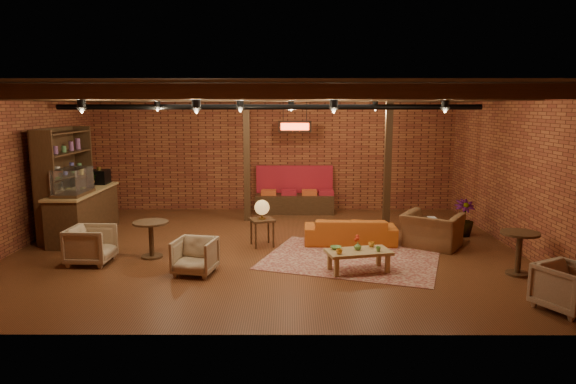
{
  "coord_description": "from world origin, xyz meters",
  "views": [
    {
      "loc": [
        0.46,
        -10.14,
        2.89
      ],
      "look_at": [
        0.43,
        0.2,
        1.14
      ],
      "focal_mm": 32.0,
      "sensor_mm": 36.0,
      "label": 1
    }
  ],
  "objects_px": {
    "round_table_left": "(151,233)",
    "armchair_a": "(91,243)",
    "round_table_right": "(519,246)",
    "armchair_b": "(195,255)",
    "side_table_lamp": "(262,211)",
    "coffee_table": "(358,253)",
    "sofa": "(350,231)",
    "plant_tall": "(466,182)",
    "side_table_book": "(428,220)",
    "armchair_right": "(432,225)",
    "armchair_far": "(567,285)"
  },
  "relations": [
    {
      "from": "side_table_book",
      "to": "round_table_right",
      "type": "distance_m",
      "value": 2.46
    },
    {
      "from": "side_table_lamp",
      "to": "armchair_a",
      "type": "relative_size",
      "value": 1.26
    },
    {
      "from": "armchair_far",
      "to": "plant_tall",
      "type": "relative_size",
      "value": 0.3
    },
    {
      "from": "sofa",
      "to": "armchair_b",
      "type": "bearing_deg",
      "value": 35.78
    },
    {
      "from": "round_table_left",
      "to": "armchair_a",
      "type": "xyz_separation_m",
      "value": [
        -1.01,
        -0.38,
        -0.09
      ]
    },
    {
      "from": "coffee_table",
      "to": "side_table_book",
      "type": "distance_m",
      "value": 2.77
    },
    {
      "from": "round_table_left",
      "to": "armchair_a",
      "type": "bearing_deg",
      "value": -159.26
    },
    {
      "from": "coffee_table",
      "to": "armchair_far",
      "type": "relative_size",
      "value": 1.62
    },
    {
      "from": "armchair_far",
      "to": "armchair_a",
      "type": "bearing_deg",
      "value": 134.83
    },
    {
      "from": "round_table_left",
      "to": "plant_tall",
      "type": "height_order",
      "value": "plant_tall"
    },
    {
      "from": "side_table_book",
      "to": "armchair_a",
      "type": "bearing_deg",
      "value": -166.01
    },
    {
      "from": "coffee_table",
      "to": "side_table_book",
      "type": "bearing_deg",
      "value": 49.72
    },
    {
      "from": "sofa",
      "to": "side_table_book",
      "type": "height_order",
      "value": "sofa"
    },
    {
      "from": "side_table_lamp",
      "to": "armchair_right",
      "type": "distance_m",
      "value": 3.5
    },
    {
      "from": "sofa",
      "to": "armchair_a",
      "type": "relative_size",
      "value": 2.48
    },
    {
      "from": "armchair_a",
      "to": "side_table_book",
      "type": "bearing_deg",
      "value": -73.66
    },
    {
      "from": "armchair_right",
      "to": "coffee_table",
      "type": "bearing_deg",
      "value": 75.1
    },
    {
      "from": "armchair_b",
      "to": "plant_tall",
      "type": "bearing_deg",
      "value": 36.23
    },
    {
      "from": "coffee_table",
      "to": "armchair_right",
      "type": "distance_m",
      "value": 2.34
    },
    {
      "from": "sofa",
      "to": "coffee_table",
      "type": "distance_m",
      "value": 1.84
    },
    {
      "from": "side_table_book",
      "to": "sofa",
      "type": "bearing_deg",
      "value": -170.78
    },
    {
      "from": "round_table_left",
      "to": "armchair_b",
      "type": "height_order",
      "value": "round_table_left"
    },
    {
      "from": "armchair_b",
      "to": "sofa",
      "type": "bearing_deg",
      "value": 44.64
    },
    {
      "from": "sofa",
      "to": "armchair_a",
      "type": "bearing_deg",
      "value": 17.39
    },
    {
      "from": "armchair_b",
      "to": "plant_tall",
      "type": "distance_m",
      "value": 6.18
    },
    {
      "from": "armchair_b",
      "to": "plant_tall",
      "type": "height_order",
      "value": "plant_tall"
    },
    {
      "from": "round_table_left",
      "to": "armchair_a",
      "type": "relative_size",
      "value": 0.91
    },
    {
      "from": "sofa",
      "to": "round_table_left",
      "type": "height_order",
      "value": "round_table_left"
    },
    {
      "from": "sofa",
      "to": "round_table_right",
      "type": "bearing_deg",
      "value": 144.96
    },
    {
      "from": "coffee_table",
      "to": "side_table_lamp",
      "type": "relative_size",
      "value": 1.25
    },
    {
      "from": "armchair_b",
      "to": "side_table_lamp",
      "type": "bearing_deg",
      "value": 69.86
    },
    {
      "from": "coffee_table",
      "to": "armchair_right",
      "type": "xyz_separation_m",
      "value": [
        1.73,
        1.57,
        0.14
      ]
    },
    {
      "from": "sofa",
      "to": "round_table_right",
      "type": "height_order",
      "value": "round_table_right"
    },
    {
      "from": "round_table_right",
      "to": "armchair_b",
      "type": "bearing_deg",
      "value": 179.68
    },
    {
      "from": "side_table_lamp",
      "to": "plant_tall",
      "type": "distance_m",
      "value": 4.56
    },
    {
      "from": "armchair_a",
      "to": "coffee_table",
      "type": "bearing_deg",
      "value": -93.02
    },
    {
      "from": "armchair_far",
      "to": "armchair_b",
      "type": "bearing_deg",
      "value": 134.87
    },
    {
      "from": "coffee_table",
      "to": "side_table_lamp",
      "type": "xyz_separation_m",
      "value": [
        -1.76,
        1.66,
        0.4
      ]
    },
    {
      "from": "side_table_lamp",
      "to": "round_table_left",
      "type": "relative_size",
      "value": 1.38
    },
    {
      "from": "sofa",
      "to": "side_table_book",
      "type": "relative_size",
      "value": 3.34
    },
    {
      "from": "armchair_b",
      "to": "armchair_a",
      "type": "bearing_deg",
      "value": 174.49
    },
    {
      "from": "round_table_right",
      "to": "armchair_far",
      "type": "bearing_deg",
      "value": -90.0
    },
    {
      "from": "sofa",
      "to": "plant_tall",
      "type": "bearing_deg",
      "value": -163.61
    },
    {
      "from": "coffee_table",
      "to": "round_table_left",
      "type": "distance_m",
      "value": 3.93
    },
    {
      "from": "round_table_right",
      "to": "side_table_book",
      "type": "bearing_deg",
      "value": 112.79
    },
    {
      "from": "sofa",
      "to": "round_table_left",
      "type": "xyz_separation_m",
      "value": [
        -3.92,
        -0.99,
        0.2
      ]
    },
    {
      "from": "round_table_left",
      "to": "armchair_a",
      "type": "distance_m",
      "value": 1.09
    },
    {
      "from": "side_table_lamp",
      "to": "armchair_right",
      "type": "bearing_deg",
      "value": -1.6
    },
    {
      "from": "side_table_book",
      "to": "side_table_lamp",
      "type": "bearing_deg",
      "value": -172.85
    },
    {
      "from": "coffee_table",
      "to": "armchair_b",
      "type": "height_order",
      "value": "armchair_b"
    }
  ]
}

